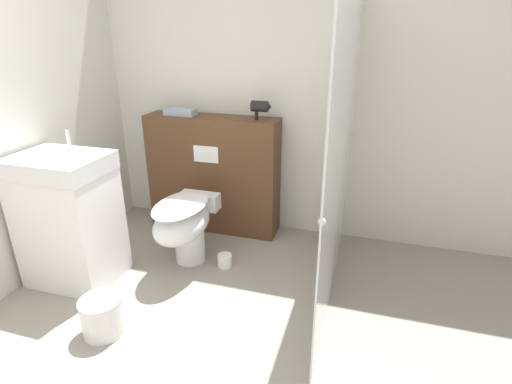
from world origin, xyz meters
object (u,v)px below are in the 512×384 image
toilet (185,224)px  waste_bin (102,316)px  hair_drier (261,107)px  sink_vanity (69,219)px

toilet → waste_bin: size_ratio=2.75×
hair_drier → sink_vanity: bearing=-136.5°
sink_vanity → hair_drier: size_ratio=6.61×
hair_drier → waste_bin: size_ratio=0.66×
toilet → sink_vanity: 0.81m
waste_bin → hair_drier: bearing=69.6°
sink_vanity → waste_bin: (0.54, -0.45, -0.35)m
hair_drier → waste_bin: (-0.56, -1.50, -1.02)m
toilet → hair_drier: bearing=57.6°
hair_drier → waste_bin: hair_drier is taller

